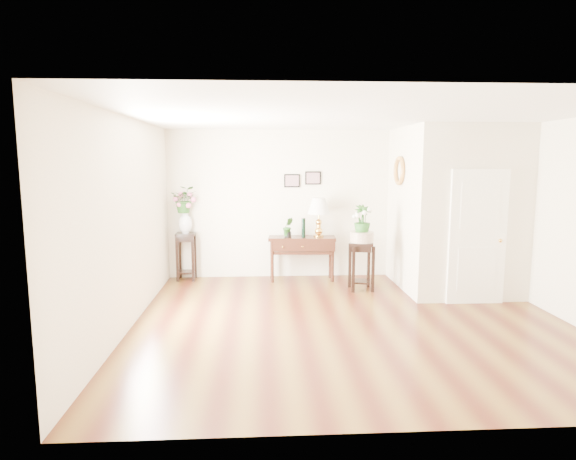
{
  "coord_description": "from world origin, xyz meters",
  "views": [
    {
      "loc": [
        -1.24,
        -6.38,
        2.22
      ],
      "look_at": [
        -0.81,
        1.3,
        1.11
      ],
      "focal_mm": 30.0,
      "sensor_mm": 36.0,
      "label": 1
    }
  ],
  "objects": [
    {
      "name": "wall_ornament",
      "position": [
        1.16,
        1.9,
        2.05
      ],
      "size": [
        0.07,
        0.51,
        0.51
      ],
      "primitive_type": "torus",
      "rotation": [
        0.0,
        1.57,
        0.0
      ],
      "color": "gold",
      "rests_on": "partition"
    },
    {
      "name": "wall_back",
      "position": [
        0.0,
        2.75,
        1.4
      ],
      "size": [
        6.0,
        0.02,
        2.8
      ],
      "primitive_type": "cube",
      "color": "#EEE3C5",
      "rests_on": "ground"
    },
    {
      "name": "plant_stand_b",
      "position": [
        0.48,
        1.67,
        0.42
      ],
      "size": [
        0.48,
        0.48,
        0.84
      ],
      "primitive_type": "cube",
      "rotation": [
        0.0,
        0.0,
        -0.23
      ],
      "color": "black",
      "rests_on": "floor"
    },
    {
      "name": "door",
      "position": [
        2.1,
        0.78,
        1.05
      ],
      "size": [
        0.9,
        0.05,
        2.1
      ],
      "primitive_type": "cube",
      "color": "white",
      "rests_on": "floor"
    },
    {
      "name": "potted_plant",
      "position": [
        -0.75,
        2.41,
        1.0
      ],
      "size": [
        0.21,
        0.18,
        0.35
      ],
      "primitive_type": "imported",
      "rotation": [
        0.0,
        0.0,
        0.14
      ],
      "color": "#1F4E18",
      "rests_on": "console_table"
    },
    {
      "name": "wall_right",
      "position": [
        3.0,
        0.0,
        1.4
      ],
      "size": [
        0.02,
        5.5,
        2.8
      ],
      "primitive_type": "cube",
      "color": "#EEE3C5",
      "rests_on": "ground"
    },
    {
      "name": "console_table",
      "position": [
        -0.49,
        2.41,
        0.41
      ],
      "size": [
        1.26,
        0.49,
        0.82
      ],
      "primitive_type": "cube",
      "rotation": [
        0.0,
        0.0,
        -0.06
      ],
      "color": "black",
      "rests_on": "floor"
    },
    {
      "name": "green_vase",
      "position": [
        -0.46,
        2.41,
        0.99
      ],
      "size": [
        0.08,
        0.08,
        0.35
      ],
      "primitive_type": "cylinder",
      "rotation": [
        0.0,
        0.0,
        -0.15
      ],
      "color": "black",
      "rests_on": "console_table"
    },
    {
      "name": "art_print_right",
      "position": [
        -0.25,
        2.73,
        1.9
      ],
      "size": [
        0.3,
        0.02,
        0.25
      ],
      "primitive_type": "cube",
      "color": "black",
      "rests_on": "wall_back"
    },
    {
      "name": "table_lamp",
      "position": [
        -0.17,
        2.41,
        1.17
      ],
      "size": [
        0.48,
        0.48,
        0.73
      ],
      "primitive_type": "cube",
      "rotation": [
        0.0,
        0.0,
        0.16
      ],
      "color": "gold",
      "rests_on": "console_table"
    },
    {
      "name": "floor",
      "position": [
        0.0,
        0.0,
        0.0
      ],
      "size": [
        6.0,
        5.5,
        0.02
      ],
      "primitive_type": "cube",
      "color": "brown",
      "rests_on": "ground"
    },
    {
      "name": "art_print_left",
      "position": [
        -0.65,
        2.73,
        1.85
      ],
      "size": [
        0.3,
        0.02,
        0.25
      ],
      "primitive_type": "cube",
      "color": "black",
      "rests_on": "wall_back"
    },
    {
      "name": "ceiling",
      "position": [
        0.0,
        0.0,
        2.8
      ],
      "size": [
        6.0,
        5.5,
        0.02
      ],
      "primitive_type": "cube",
      "color": "white",
      "rests_on": "ground"
    },
    {
      "name": "plant_stand_a",
      "position": [
        -2.65,
        2.57,
        0.44
      ],
      "size": [
        0.35,
        0.35,
        0.89
      ],
      "primitive_type": "cube",
      "rotation": [
        0.0,
        0.0,
        0.02
      ],
      "color": "black",
      "rests_on": "floor"
    },
    {
      "name": "partition",
      "position": [
        2.1,
        1.77,
        1.4
      ],
      "size": [
        1.8,
        1.95,
        2.8
      ],
      "primitive_type": "cube",
      "color": "#EEE3C5",
      "rests_on": "floor"
    },
    {
      "name": "porcelain_vase",
      "position": [
        -2.65,
        2.57,
        1.11
      ],
      "size": [
        0.29,
        0.29,
        0.42
      ],
      "primitive_type": null,
      "rotation": [
        0.0,
        0.0,
        0.22
      ],
      "color": "white",
      "rests_on": "plant_stand_a"
    },
    {
      "name": "ceramic_bowl",
      "position": [
        0.48,
        1.67,
        0.92
      ],
      "size": [
        0.52,
        0.52,
        0.18
      ],
      "primitive_type": "cylinder",
      "rotation": [
        0.0,
        0.0,
        -0.38
      ],
      "color": "beige",
      "rests_on": "plant_stand_b"
    },
    {
      "name": "lily_arrangement",
      "position": [
        -2.65,
        2.57,
        1.54
      ],
      "size": [
        0.46,
        0.4,
        0.5
      ],
      "primitive_type": "imported",
      "rotation": [
        0.0,
        0.0,
        0.01
      ],
      "color": "#1F4E18",
      "rests_on": "porcelain_vase"
    },
    {
      "name": "wall_front",
      "position": [
        0.0,
        -2.75,
        1.4
      ],
      "size": [
        6.0,
        0.02,
        2.8
      ],
      "primitive_type": "cube",
      "color": "#EEE3C5",
      "rests_on": "ground"
    },
    {
      "name": "wall_left",
      "position": [
        -3.0,
        0.0,
        1.4
      ],
      "size": [
        0.02,
        5.5,
        2.8
      ],
      "primitive_type": "cube",
      "color": "#EEE3C5",
      "rests_on": "ground"
    },
    {
      "name": "narcissus",
      "position": [
        0.48,
        1.67,
        1.22
      ],
      "size": [
        0.36,
        0.36,
        0.52
      ],
      "primitive_type": "imported",
      "rotation": [
        0.0,
        0.0,
        0.3
      ],
      "color": "#1F4E18",
      "rests_on": "ceramic_bowl"
    }
  ]
}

